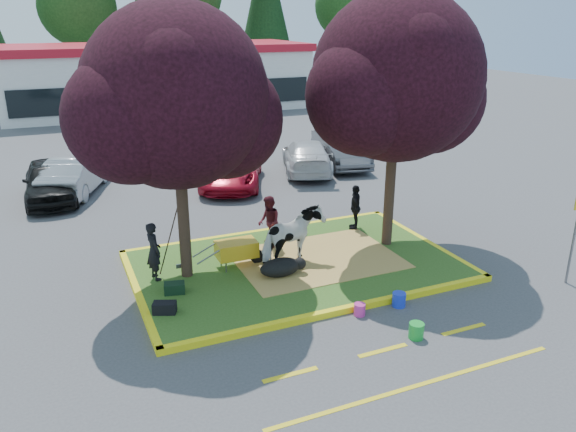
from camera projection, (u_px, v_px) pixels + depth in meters
name	position (u px, v px, depth m)	size (l,w,h in m)	color
ground	(296.00, 268.00, 14.73)	(90.00, 90.00, 0.00)	#424244
median_island	(296.00, 265.00, 14.71)	(8.00, 5.00, 0.15)	#31581B
curb_near	(344.00, 310.00, 12.48)	(8.30, 0.16, 0.15)	yellow
curb_far	(261.00, 232.00, 16.93)	(8.30, 0.16, 0.15)	yellow
curb_left	(138.00, 294.00, 13.18)	(0.16, 5.30, 0.15)	yellow
curb_right	(425.00, 242.00, 16.23)	(0.16, 5.30, 0.15)	yellow
straw_bedding	(317.00, 259.00, 14.90)	(4.20, 3.00, 0.01)	tan
tree_purple_left	(177.00, 105.00, 12.55)	(5.06, 4.20, 6.51)	black
tree_purple_right	(398.00, 85.00, 14.43)	(5.30, 4.40, 6.82)	black
fire_lane_stripe_a	(290.00, 375.00, 10.36)	(1.10, 0.12, 0.01)	yellow
fire_lane_stripe_b	(383.00, 350.00, 11.10)	(1.10, 0.12, 0.01)	yellow
fire_lane_stripe_c	(464.00, 329.00, 11.85)	(1.10, 0.12, 0.01)	yellow
fire_lane_long	(419.00, 385.00, 10.07)	(6.00, 0.10, 0.01)	yellow
retail_building	(158.00, 76.00, 38.89)	(20.40, 8.40, 4.40)	silver
cow	(292.00, 238.00, 14.29)	(0.81, 1.78, 1.51)	silver
calf	(280.00, 267.00, 13.87)	(1.05, 0.60, 0.46)	black
handler	(154.00, 251.00, 13.56)	(0.53, 0.35, 1.46)	black
visitor_a	(269.00, 222.00, 15.43)	(0.71, 0.55, 1.47)	#45131B
visitor_b	(355.00, 207.00, 16.80)	(0.80, 0.33, 1.37)	black
wheelbarrow	(237.00, 249.00, 14.30)	(1.85, 0.62, 0.70)	black
gear_bag_dark	(165.00, 308.00, 12.17)	(0.49, 0.27, 0.25)	black
gear_bag_green	(175.00, 288.00, 13.04)	(0.47, 0.29, 0.25)	black
bucket_green	(416.00, 331.00, 11.49)	(0.31, 0.31, 0.33)	green
bucket_pink	(360.00, 310.00, 12.37)	(0.26, 0.26, 0.27)	#D42F94
bucket_blue	(399.00, 300.00, 12.74)	(0.31, 0.31, 0.33)	blue
car_black	(50.00, 181.00, 19.89)	(1.70, 4.22, 1.44)	black
car_silver	(75.00, 174.00, 20.78)	(1.48, 4.25, 1.40)	#979B9E
car_red	(231.00, 168.00, 21.70)	(2.20, 4.77, 1.32)	#A30D20
car_white	(307.00, 156.00, 23.55)	(1.88, 4.62, 1.34)	silver
car_grey	(340.00, 147.00, 24.68)	(1.63, 4.68, 1.54)	#505257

